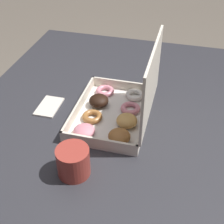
{
  "coord_description": "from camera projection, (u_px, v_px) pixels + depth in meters",
  "views": [
    {
      "loc": [
        0.89,
        0.28,
        1.45
      ],
      "look_at": [
        0.04,
        0.06,
        0.77
      ],
      "focal_mm": 50.0,
      "sensor_mm": 36.0,
      "label": 1
    }
  ],
  "objects": [
    {
      "name": "donut_box",
      "position": [
        120.0,
        107.0,
        1.07
      ],
      "size": [
        0.35,
        0.26,
        0.29
      ],
      "color": "silver",
      "rests_on": "dining_table"
    },
    {
      "name": "coffee_mug",
      "position": [
        73.0,
        161.0,
        0.88
      ],
      "size": [
        0.1,
        0.1,
        0.09
      ],
      "color": "#A3382D",
      "rests_on": "dining_table"
    },
    {
      "name": "dining_table",
      "position": [
        100.0,
        126.0,
        1.22
      ],
      "size": [
        1.22,
        0.93,
        0.75
      ],
      "color": "#2D2D33",
      "rests_on": "ground_plane"
    },
    {
      "name": "paper_napkin",
      "position": [
        49.0,
        106.0,
        1.16
      ],
      "size": [
        0.12,
        0.08,
        0.01
      ],
      "color": "silver",
      "rests_on": "dining_table"
    },
    {
      "name": "ground_plane",
      "position": [
        103.0,
        221.0,
        1.62
      ],
      "size": [
        8.0,
        8.0,
        0.0
      ],
      "primitive_type": "plane",
      "color": "#6B6054"
    }
  ]
}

